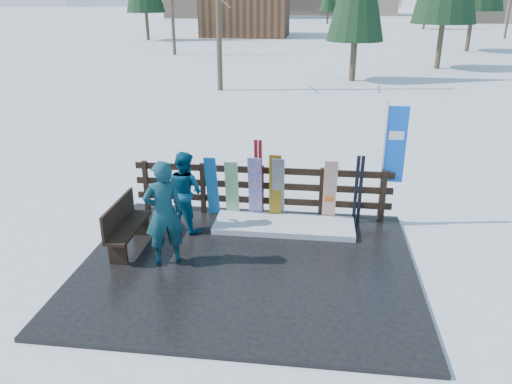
# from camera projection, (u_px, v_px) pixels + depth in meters

# --- Properties ---
(ground) EXTENTS (700.00, 700.00, 0.00)m
(ground) POSITION_uv_depth(u_px,v_px,m) (247.00, 268.00, 9.07)
(ground) COLOR white
(ground) RESTS_ON ground
(deck) EXTENTS (6.00, 5.00, 0.08)m
(deck) POSITION_uv_depth(u_px,v_px,m) (247.00, 266.00, 9.06)
(deck) COLOR black
(deck) RESTS_ON ground
(fence) EXTENTS (5.60, 0.10, 1.15)m
(fence) POSITION_uv_depth(u_px,v_px,m) (261.00, 187.00, 10.83)
(fence) COLOR black
(fence) RESTS_ON deck
(snow_patch) EXTENTS (2.91, 1.00, 0.12)m
(snow_patch) POSITION_uv_depth(u_px,v_px,m) (284.00, 225.00, 10.44)
(snow_patch) COLOR white
(snow_patch) RESTS_ON deck
(bench) EXTENTS (0.41, 1.50, 0.97)m
(bench) POSITION_uv_depth(u_px,v_px,m) (125.00, 224.00, 9.43)
(bench) COLOR black
(bench) RESTS_ON deck
(snowboard_0) EXTENTS (0.25, 0.39, 1.42)m
(snowboard_0) POSITION_uv_depth(u_px,v_px,m) (212.00, 187.00, 10.73)
(snowboard_0) COLOR #1D73BE
(snowboard_0) RESTS_ON deck
(snowboard_1) EXTENTS (0.28, 0.22, 1.32)m
(snowboard_1) POSITION_uv_depth(u_px,v_px,m) (232.00, 190.00, 10.70)
(snowboard_1) COLOR white
(snowboard_1) RESTS_ON deck
(snowboard_2) EXTENTS (0.26, 0.20, 1.50)m
(snowboard_2) POSITION_uv_depth(u_px,v_px,m) (275.00, 188.00, 10.56)
(snowboard_2) COLOR #FFB70B
(snowboard_2) RESTS_ON deck
(snowboard_3) EXTENTS (0.29, 0.32, 1.44)m
(snowboard_3) POSITION_uv_depth(u_px,v_px,m) (255.00, 188.00, 10.62)
(snowboard_3) COLOR silver
(snowboard_3) RESTS_ON deck
(snowboard_4) EXTENTS (0.26, 0.36, 1.45)m
(snowboard_4) POSITION_uv_depth(u_px,v_px,m) (278.00, 189.00, 10.56)
(snowboard_4) COLOR black
(snowboard_4) RESTS_ON deck
(snowboard_5) EXTENTS (0.28, 0.31, 1.43)m
(snowboard_5) POSITION_uv_depth(u_px,v_px,m) (330.00, 192.00, 10.44)
(snowboard_5) COLOR white
(snowboard_5) RESTS_ON deck
(ski_pair_a) EXTENTS (0.16, 0.24, 1.79)m
(ski_pair_a) POSITION_uv_depth(u_px,v_px,m) (258.00, 179.00, 10.61)
(ski_pair_a) COLOR maroon
(ski_pair_a) RESTS_ON deck
(ski_pair_b) EXTENTS (0.17, 0.20, 1.53)m
(ski_pair_b) POSITION_uv_depth(u_px,v_px,m) (358.00, 190.00, 10.42)
(ski_pair_b) COLOR black
(ski_pair_b) RESTS_ON deck
(rental_flag) EXTENTS (0.45, 0.04, 2.60)m
(rental_flag) POSITION_uv_depth(u_px,v_px,m) (392.00, 149.00, 10.22)
(rental_flag) COLOR silver
(rental_flag) RESTS_ON deck
(person_front) EXTENTS (0.84, 0.74, 1.93)m
(person_front) POSITION_uv_depth(u_px,v_px,m) (164.00, 213.00, 8.80)
(person_front) COLOR #155955
(person_front) RESTS_ON deck
(person_back) EXTENTS (1.02, 0.95, 1.67)m
(person_back) POSITION_uv_depth(u_px,v_px,m) (185.00, 191.00, 10.13)
(person_back) COLOR navy
(person_back) RESTS_ON deck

